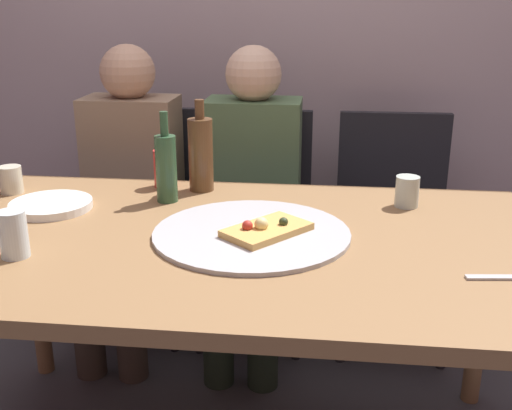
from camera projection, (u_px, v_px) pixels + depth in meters
The scene contains 16 objects.
back_wall at pixel (274, 6), 2.65m from camera, with size 6.00×0.10×2.60m, color #B29EA3.
dining_table at pixel (229, 261), 1.61m from camera, with size 1.67×0.97×0.75m.
pizza_tray at pixel (252, 233), 1.59m from camera, with size 0.51×0.51×0.01m, color #ADADB2.
pizza_slice_last at pixel (266, 229), 1.58m from camera, with size 0.24×0.25×0.05m.
beer_bottle at pixel (166, 167), 1.83m from camera, with size 0.06×0.06×0.27m.
water_bottle at pixel (201, 153), 1.94m from camera, with size 0.08×0.08×0.29m.
tumbler_near at pixel (13, 234), 1.45m from camera, with size 0.07×0.07×0.11m, color silver.
wine_glass at pixel (11, 180), 1.93m from camera, with size 0.07×0.07×0.09m, color beige.
short_glass at pixel (407, 192), 1.80m from camera, with size 0.07×0.07×0.09m, color #B7C6BC.
soda_can at pixel (164, 168), 1.99m from camera, with size 0.07×0.07×0.12m, color red.
plate_stack at pixel (51, 205), 1.79m from camera, with size 0.24×0.24×0.02m, color white.
chair_left at pixel (141, 205), 2.56m from camera, with size 0.44×0.44×0.90m.
chair_middle at pixel (255, 209), 2.50m from camera, with size 0.44×0.44×0.90m.
chair_right at pixel (392, 214), 2.44m from camera, with size 0.44×0.44×0.90m.
guest_in_sweater at pixel (128, 186), 2.37m from camera, with size 0.36×0.56×1.17m.
guest_in_beanie at pixel (251, 190), 2.32m from camera, with size 0.36×0.56×1.17m.
Camera 1 is at (0.24, -1.46, 1.33)m, focal length 43.06 mm.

